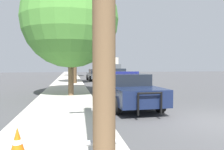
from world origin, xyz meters
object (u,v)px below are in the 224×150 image
Objects in this scene: car_background_distant at (99,71)px; tree_sidewalk_mid at (74,32)px; police_car at (126,88)px; fire_hydrant at (102,141)px; traffic_cone at (17,143)px; tree_sidewalk_near at (70,20)px; tree_sidewalk_far at (73,49)px; traffic_light at (87,49)px; car_background_oncoming at (119,73)px; car_background_midblock at (96,75)px; box_truck at (110,66)px.

car_background_distant is 24.15m from tree_sidewalk_mid.
fire_hydrant is (-1.99, -6.15, -0.20)m from police_car.
police_car is 6.47m from fire_hydrant.
tree_sidewalk_mid is at bearing 85.81° from traffic_cone.
police_car is 5.41m from tree_sidewalk_near.
police_car is 9.24× the size of traffic_cone.
tree_sidewalk_near reaches higher than tree_sidewalk_far.
police_car is at bearing -79.50° from tree_sidewalk_mid.
traffic_light is 13.28m from tree_sidewalk_far.
traffic_cone is (-2.69, -19.46, -3.25)m from traffic_light.
car_background_distant is (3.92, 21.04, -2.99)m from traffic_light.
police_car is 35.08m from car_background_distant.
police_car is at bearing 76.64° from car_background_oncoming.
tree_sidewalk_far is at bearing -87.48° from police_car.
car_background_distant is at bearing 80.72° from traffic_cone.
car_background_oncoming is 20.02m from tree_sidewalk_near.
car_background_oncoming is (6.47, 27.62, 0.17)m from fire_hydrant.
tree_sidewalk_near is (-0.51, 9.23, 3.88)m from fire_hydrant.
tree_sidewalk_mid is (-6.67, -9.66, 4.37)m from car_background_oncoming.
car_background_midblock is (0.53, 16.71, -0.04)m from police_car.
car_background_oncoming is 12.52m from tree_sidewalk_mid.
traffic_light is 0.72× the size of tree_sidewalk_mid.
tree_sidewalk_near reaches higher than police_car.
traffic_cone is (-0.96, -8.64, -4.03)m from tree_sidewalk_near.
traffic_light reaches higher than police_car.
car_background_distant is at bearing 76.99° from tree_sidewalk_mid.
box_truck is at bearing 77.27° from traffic_cone.
traffic_cone is (-1.23, -32.63, -4.20)m from tree_sidewalk_far.
box_truck is (6.54, 36.02, 1.14)m from fire_hydrant.
box_truck is 7.89m from tree_sidewalk_far.
traffic_cone is at bearing -103.37° from car_background_midblock.
fire_hydrant is 1.59m from traffic_cone.
traffic_light is 9.66m from car_background_oncoming.
car_background_midblock reaches higher than traffic_cone.
tree_sidewalk_near reaches higher than traffic_light.
tree_sidewalk_mid is (-2.19, 11.81, 4.34)m from police_car.
tree_sidewalk_far is at bearing 87.85° from traffic_cone.
tree_sidewalk_far is (-5.39, -7.88, 3.94)m from car_background_distant.
car_background_midblock is 14.45m from tree_sidewalk_near.
car_background_midblock is at bearing 79.85° from traffic_cone.
car_background_distant is 5.36m from box_truck.
traffic_cone is (-6.62, -40.50, -0.26)m from car_background_distant.
tree_sidewalk_far reaches higher than car_background_oncoming.
car_background_midblock is at bearing 70.75° from box_truck.
police_car is 27.43m from tree_sidewalk_far.
traffic_light is at bearing -83.64° from tree_sidewalk_far.
tree_sidewalk_far reaches higher than car_background_midblock.
tree_sidewalk_mid reaches higher than traffic_light.
box_truck is (0.06, 8.40, 0.97)m from car_background_oncoming.
traffic_light reaches higher than box_truck.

